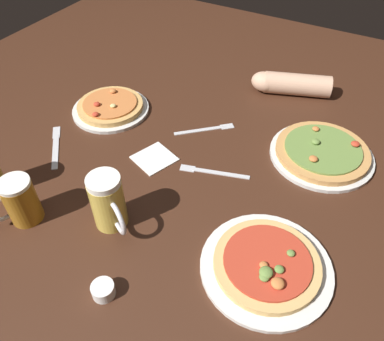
% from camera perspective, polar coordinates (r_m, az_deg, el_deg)
% --- Properties ---
extents(ground_plane, '(2.40, 2.40, 0.03)m').
position_cam_1_polar(ground_plane, '(1.15, 0.00, -1.25)').
color(ground_plane, '#3D2114').
extents(pizza_plate_near, '(0.31, 0.31, 0.05)m').
position_cam_1_polar(pizza_plate_near, '(0.94, 10.99, -13.60)').
color(pizza_plate_near, silver).
rests_on(pizza_plate_near, ground_plane).
extents(pizza_plate_far, '(0.32, 0.32, 0.05)m').
position_cam_1_polar(pizza_plate_far, '(1.25, 18.70, 2.55)').
color(pizza_plate_far, silver).
rests_on(pizza_plate_far, ground_plane).
extents(pizza_plate_side, '(0.27, 0.27, 0.05)m').
position_cam_1_polar(pizza_plate_side, '(1.41, -11.99, 9.17)').
color(pizza_plate_side, silver).
rests_on(pizza_plate_side, ground_plane).
extents(beer_mug_dark, '(0.09, 0.12, 0.13)m').
position_cam_1_polar(beer_mug_dark, '(1.07, -24.21, -4.17)').
color(beer_mug_dark, '#9E6619').
rests_on(beer_mug_dark, ground_plane).
extents(beer_mug_amber, '(0.13, 0.10, 0.16)m').
position_cam_1_polar(beer_mug_amber, '(0.98, -12.28, -4.64)').
color(beer_mug_amber, gold).
rests_on(beer_mug_amber, ground_plane).
extents(ramekin_sauce, '(0.05, 0.05, 0.03)m').
position_cam_1_polar(ramekin_sauce, '(0.92, -13.02, -16.87)').
color(ramekin_sauce, white).
rests_on(ramekin_sauce, ground_plane).
extents(napkin_folded, '(0.14, 0.14, 0.01)m').
position_cam_1_polar(napkin_folded, '(1.19, -5.61, 1.87)').
color(napkin_folded, white).
rests_on(napkin_folded, ground_plane).
extents(fork_left, '(0.16, 0.15, 0.01)m').
position_cam_1_polar(fork_left, '(1.30, 2.07, 6.15)').
color(fork_left, silver).
rests_on(fork_left, ground_plane).
extents(knife_right, '(0.16, 0.17, 0.01)m').
position_cam_1_polar(knife_right, '(1.30, -19.56, 3.41)').
color(knife_right, silver).
rests_on(knife_right, ground_plane).
extents(fork_spare, '(0.21, 0.08, 0.01)m').
position_cam_1_polar(fork_spare, '(1.14, 3.06, -0.18)').
color(fork_spare, silver).
rests_on(fork_spare, ground_plane).
extents(diner_arm, '(0.29, 0.16, 0.08)m').
position_cam_1_polar(diner_arm, '(1.50, 14.05, 12.37)').
color(diner_arm, tan).
rests_on(diner_arm, ground_plane).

